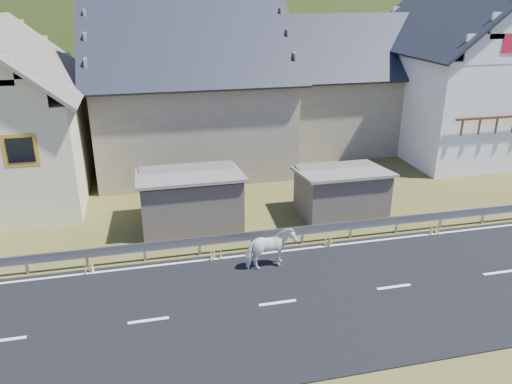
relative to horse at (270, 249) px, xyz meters
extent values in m
plane|color=#404419|center=(-0.31, -2.17, -0.78)|extent=(160.00, 160.00, 0.00)
cube|color=black|center=(-0.31, -2.17, -0.76)|extent=(60.00, 7.00, 0.04)
cube|color=silver|center=(-0.31, -2.17, -0.73)|extent=(60.00, 6.60, 0.01)
cube|color=#93969B|center=(-0.31, 1.51, -0.20)|extent=(28.00, 0.08, 0.34)
cube|color=#93969B|center=(-8.31, 1.53, -0.43)|extent=(0.10, 0.06, 0.70)
cube|color=#93969B|center=(-6.31, 1.53, -0.43)|extent=(0.10, 0.06, 0.70)
cube|color=#93969B|center=(-4.31, 1.53, -0.43)|extent=(0.10, 0.06, 0.70)
cube|color=#93969B|center=(-2.31, 1.53, -0.43)|extent=(0.10, 0.06, 0.70)
cube|color=#93969B|center=(-0.31, 1.53, -0.43)|extent=(0.10, 0.06, 0.70)
cube|color=#93969B|center=(1.69, 1.53, -0.43)|extent=(0.10, 0.06, 0.70)
cube|color=#93969B|center=(3.69, 1.53, -0.43)|extent=(0.10, 0.06, 0.70)
cube|color=#93969B|center=(5.69, 1.53, -0.43)|extent=(0.10, 0.06, 0.70)
cube|color=#93969B|center=(7.69, 1.53, -0.43)|extent=(0.10, 0.06, 0.70)
cube|color=#93969B|center=(9.69, 1.53, -0.43)|extent=(0.10, 0.06, 0.70)
cube|color=brown|center=(-2.31, 4.33, 0.32)|extent=(4.30, 3.30, 2.40)
cube|color=brown|center=(4.19, 3.83, 0.22)|extent=(3.80, 2.90, 2.20)
cube|color=beige|center=(-10.31, 9.83, 1.72)|extent=(7.00, 9.00, 5.00)
cube|color=#BF8220|center=(-8.71, 5.33, 2.62)|extent=(1.30, 0.12, 1.30)
cube|color=gray|center=(-1.31, 12.83, 1.72)|extent=(10.00, 9.00, 5.00)
cube|color=gray|center=(8.69, 14.83, 1.52)|extent=(9.00, 8.00, 4.60)
cube|color=silver|center=(14.69, 11.83, 2.22)|extent=(8.00, 10.00, 6.00)
ellipsoid|color=#1B330C|center=(4.69, 177.83, -20.78)|extent=(440.00, 280.00, 260.00)
imported|color=white|center=(0.00, 0.00, 0.00)|extent=(1.08, 1.85, 1.47)
camera|label=1|loc=(-3.99, -14.92, 8.37)|focal=35.00mm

